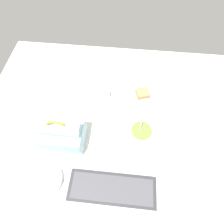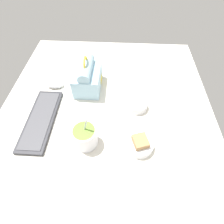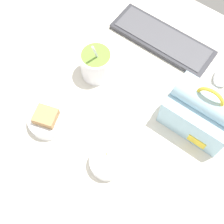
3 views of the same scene
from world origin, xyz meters
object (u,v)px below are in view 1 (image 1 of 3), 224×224
object	(u,v)px
bento_bowl_sandwich	(142,96)
soup_cup	(140,134)
keyboard	(112,189)
computer_mouse	(56,181)
lunch_bag	(61,134)
bento_bowl_snacks	(101,94)

from	to	relation	value
bento_bowl_sandwich	soup_cup	bearing A→B (deg)	87.90
keyboard	computer_mouse	bearing A→B (deg)	-1.88
lunch_bag	keyboard	bearing A→B (deg)	141.49
bento_bowl_sandwich	bento_bowl_snacks	bearing A→B (deg)	0.93
lunch_bag	bento_bowl_sandwich	world-z (taller)	lunch_bag
lunch_bag	soup_cup	xyz separation A→B (cm)	(-35.78, -3.96, -1.94)
computer_mouse	lunch_bag	bearing A→B (deg)	-87.76
soup_cup	bento_bowl_sandwich	world-z (taller)	soup_cup
lunch_bag	bento_bowl_snacks	size ratio (longest dim) A/B	1.96
keyboard	bento_bowl_sandwich	size ratio (longest dim) A/B	3.11
soup_cup	bento_bowl_snacks	world-z (taller)	soup_cup
lunch_bag	computer_mouse	world-z (taller)	lunch_bag
keyboard	bento_bowl_snacks	distance (cm)	48.49
lunch_bag	bento_bowl_sandwich	size ratio (longest dim) A/B	1.71
soup_cup	bento_bowl_snacks	distance (cm)	31.98
keyboard	bento_bowl_sandwich	bearing A→B (deg)	-103.62
lunch_bag	bento_bowl_sandwich	xyz separation A→B (cm)	(-36.64, -27.56, -4.81)
lunch_bag	computer_mouse	bearing A→B (deg)	92.24
soup_cup	bento_bowl_sandwich	distance (cm)	23.79
bento_bowl_sandwich	computer_mouse	size ratio (longest dim) A/B	1.25
lunch_bag	bento_bowl_snacks	world-z (taller)	lunch_bag
keyboard	soup_cup	bearing A→B (deg)	-113.98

